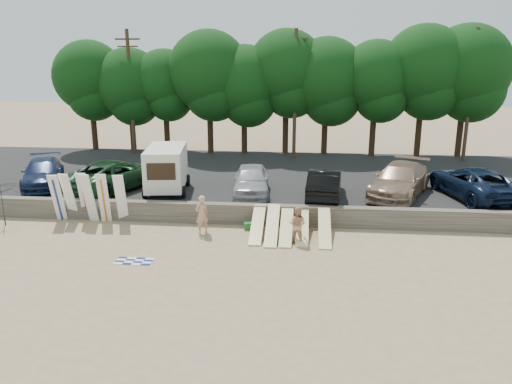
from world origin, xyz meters
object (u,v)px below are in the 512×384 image
beachgoer_b (297,225)px  car_3 (325,184)px  car_0 (43,173)px  car_4 (400,180)px  box_trailer (166,167)px  car_5 (473,182)px  beachgoer_a (202,215)px  car_1 (115,175)px  beach_umbrella (3,204)px  cooler (248,226)px  car_2 (251,180)px

beachgoer_b → car_3: bearing=-84.8°
car_0 → car_4: bearing=-23.9°
box_trailer → beachgoer_b: size_ratio=2.46×
beachgoer_b → car_0: bearing=-0.5°
car_5 → beachgoer_a: car_5 is taller
car_4 → beachgoer_a: car_4 is taller
car_1 → beachgoer_b: (10.28, -5.38, -0.70)m
car_4 → car_3: bearing=-144.0°
beachgoer_a → beach_umbrella: size_ratio=0.77×
beachgoer_a → cooler: beachgoer_a is taller
cooler → box_trailer: bearing=131.8°
car_2 → car_5: size_ratio=0.80×
car_5 → cooler: bearing=5.9°
car_0 → car_4: size_ratio=0.90×
car_0 → car_5: car_5 is taller
car_1 → car_5: (19.42, 0.33, -0.02)m
car_4 → beachgoer_b: bearing=-109.9°
car_2 → car_3: car_2 is taller
car_3 → beach_umbrella: car_3 is taller
car_3 → car_4: (4.01, 0.90, 0.06)m
cooler → beach_umbrella: size_ratio=0.16×
car_3 → beach_umbrella: 16.00m
beachgoer_b → cooler: 2.86m
box_trailer → car_4: (12.58, 0.52, -0.55)m
car_4 → cooler: (-7.68, -4.19, -1.38)m
car_0 → cooler: 13.07m
car_3 → car_1: bearing=2.0°
box_trailer → car_0: size_ratio=0.79×
car_3 → cooler: car_3 is taller
car_1 → car_2: (7.70, -0.27, -0.04)m
car_1 → cooler: 8.94m
car_4 → cooler: car_4 is taller
car_5 → beachgoer_a: size_ratio=3.18×
car_5 → car_1: bearing=-13.3°
car_5 → car_0: bearing=-14.2°
cooler → beach_umbrella: (-11.87, -0.51, 0.91)m
beachgoer_a → car_1: bearing=-78.9°
car_2 → cooler: bearing=-91.1°
beachgoer_b → cooler: beachgoer_b is taller
box_trailer → beach_umbrella: bearing=-157.1°
car_1 → beach_umbrella: (-3.93, -4.41, -0.46)m
car_0 → car_1: bearing=-28.0°
car_0 → beachgoer_a: (10.25, -4.96, -0.54)m
beachgoer_a → cooler: 2.32m
car_1 → car_0: bearing=18.2°
car_2 → beachgoer_b: size_ratio=2.77×
car_2 → cooler: (0.24, -3.62, -1.33)m
car_2 → car_4: 7.94m
car_2 → cooler: car_2 is taller
car_0 → car_3: bearing=-27.2°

